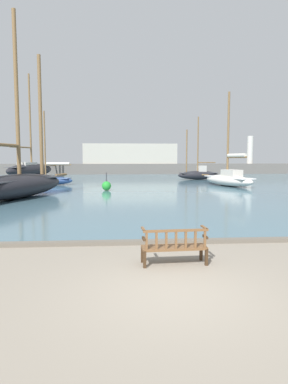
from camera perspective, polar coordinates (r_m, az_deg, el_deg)
name	(u,v)px	position (r m, az deg, el deg)	size (l,w,h in m)	color
ground_plane	(174,293)	(7.01, 5.04, -16.36)	(160.00, 160.00, 0.00)	gray
harbor_water	(126,176)	(50.49, -3.01, 2.69)	(100.00, 80.00, 0.08)	slate
quay_edge_kerb	(154,242)	(10.63, 1.67, -8.32)	(40.00, 0.30, 0.12)	#675F54
park_bench	(174,246)	(8.58, 5.08, -8.92)	(1.63, 0.61, 0.92)	#3D2A19
sailboat_outer_starboard	(199,174)	(41.89, 9.09, 3.01)	(5.33, 2.29, 7.48)	black
sailboat_outer_port	(47,179)	(34.07, -15.82, 2.04)	(5.22, 2.38, 6.99)	navy
sailboat_mid_port	(229,178)	(32.52, 13.92, 2.22)	(3.80, 8.24, 8.56)	silver
sailboat_distant_harbor	(17,183)	(23.38, -20.34, 1.46)	(5.51, 11.85, 11.76)	black
sailboat_mid_starboard	(31,169)	(49.53, -18.38, 3.71)	(5.56, 11.94, 13.89)	black
channel_buoy	(106,186)	(27.24, -6.27, 1.03)	(0.73, 0.73, 1.43)	green
far_breakwater	(128,164)	(55.80, -2.60, 4.62)	(55.74, 2.40, 6.31)	#66605B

